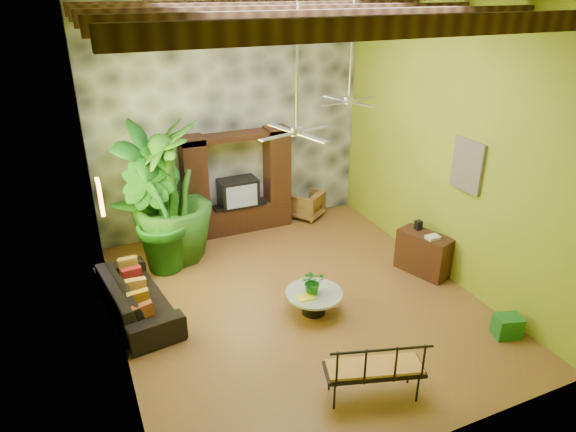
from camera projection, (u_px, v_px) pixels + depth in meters
name	position (u px, v px, depth m)	size (l,w,h in m)	color
ground	(296.00, 299.00, 9.20)	(7.00, 7.00, 0.00)	brown
back_wall	(229.00, 119.00, 11.07)	(6.00, 0.02, 5.00)	olive
left_wall	(100.00, 196.00, 7.06)	(0.02, 7.00, 5.00)	olive
right_wall	(448.00, 145.00, 9.26)	(0.02, 7.00, 5.00)	olive
stone_accent_wall	(230.00, 119.00, 11.02)	(5.98, 0.10, 4.98)	#35373C
ceiling_beams	(299.00, 13.00, 7.22)	(5.95, 5.36, 0.22)	#372211
entertainment_center	(238.00, 190.00, 11.41)	(2.40, 0.55, 2.30)	black
ceiling_fan_front	(297.00, 118.00, 7.38)	(1.28, 1.28, 1.86)	#B5B4B9
ceiling_fan_back	(350.00, 89.00, 9.37)	(1.28, 1.28, 1.86)	#B5B4B9
wall_art_mask	(100.00, 197.00, 8.07)	(0.06, 0.32, 0.55)	orange
wall_art_painting	(468.00, 166.00, 8.83)	(0.06, 0.70, 0.90)	#2A589C
sofa	(137.00, 296.00, 8.68)	(2.30, 0.90, 0.67)	black
wicker_armchair	(306.00, 204.00, 12.31)	(0.69, 0.71, 0.65)	brown
tall_plant_a	(152.00, 193.00, 10.07)	(1.49, 1.01, 2.83)	#175A1A
tall_plant_b	(156.00, 217.00, 9.77)	(1.22, 0.99, 2.22)	#1A661B
tall_plant_c	(171.00, 193.00, 10.05)	(1.59, 1.59, 2.84)	#255A17
coffee_table	(314.00, 299.00, 8.73)	(0.97, 0.97, 0.40)	black
centerpiece_plant	(313.00, 282.00, 8.57)	(0.39, 0.34, 0.44)	#1B6A21
yellow_tray	(306.00, 297.00, 8.51)	(0.28, 0.20, 0.03)	gold
iron_bench	(378.00, 367.00, 6.77)	(1.41, 0.87, 0.57)	black
side_console	(424.00, 253.00, 9.90)	(0.46, 1.02, 0.82)	#32180F
green_bin	(507.00, 326.00, 8.18)	(0.41, 0.31, 0.36)	#207924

